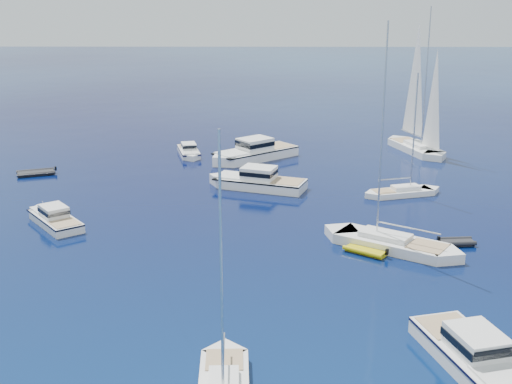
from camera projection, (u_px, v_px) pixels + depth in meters
ground at (243, 358)px, 38.98m from camera, size 400.00×400.00×0.00m
motor_cruiser_right at (476, 370)px, 37.72m from camera, size 6.07×11.40×2.86m
motor_cruiser_centre at (257, 188)px, 71.31m from camera, size 11.62×6.89×2.92m
motor_cruiser_far_l at (54, 224)px, 60.61m from camera, size 7.17×8.30×2.22m
motor_cruiser_distant at (253, 159)px, 82.91m from camera, size 12.13×10.87×3.29m
motor_cruiser_horizon at (189, 155)px, 84.95m from camera, size 3.85×7.59×1.91m
sailboat_mid_r at (391, 248)px, 55.07m from camera, size 12.23×9.61×18.39m
sailboat_centre at (402, 195)px, 68.92m from camera, size 8.87×4.59×12.63m
sailboat_sails_r at (416, 151)px, 86.89m from camera, size 6.95×12.96×18.47m
tender_yellow at (366, 253)px, 54.13m from camera, size 4.02×3.68×0.95m
tender_grey_near at (456, 245)px, 55.85m from camera, size 3.14×1.96×0.95m
tender_grey_far at (36, 175)px, 76.27m from camera, size 4.83×3.67×0.95m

